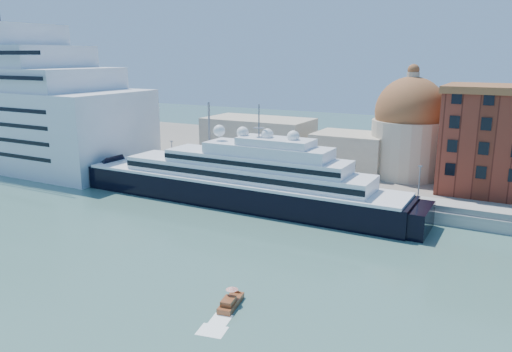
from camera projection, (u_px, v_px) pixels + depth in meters
The scene contains 9 objects.
ground at pixel (201, 242), 85.96m from camera, with size 400.00×400.00×0.00m, color #376058.
quay at pixel (285, 190), 114.70m from camera, with size 180.00×10.00×2.50m, color gray.
land at pixel (344, 159), 149.77m from camera, with size 260.00×72.00×2.00m, color slate.
quay_fence at pixel (277, 186), 110.42m from camera, with size 180.00×0.10×1.20m, color slate.
superyacht at pixel (226, 182), 108.81m from camera, with size 85.07×11.79×25.42m.
service_barge at pixel (120, 183), 122.55m from camera, with size 11.52×4.80×2.52m.
water_taxi at pixel (231, 302), 63.90m from camera, with size 2.79×5.67×2.58m.
church at pixel (347, 136), 129.71m from camera, with size 66.00×18.00×25.50m.
lamp_posts at pixel (234, 150), 117.07m from camera, with size 120.80×2.40×18.00m.
Camera 1 is at (46.89, -66.51, 31.40)m, focal length 35.00 mm.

